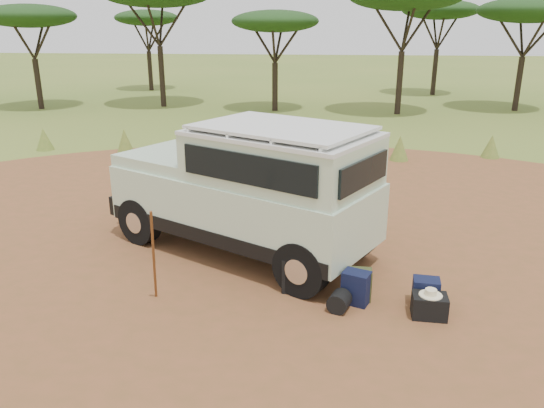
# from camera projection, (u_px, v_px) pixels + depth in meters

# --- Properties ---
(ground) EXTENTS (140.00, 140.00, 0.00)m
(ground) POSITION_uv_depth(u_px,v_px,m) (281.00, 271.00, 9.33)
(ground) COLOR #567228
(ground) RESTS_ON ground
(dirt_clearing) EXTENTS (23.00, 23.00, 0.01)m
(dirt_clearing) POSITION_uv_depth(u_px,v_px,m) (281.00, 271.00, 9.33)
(dirt_clearing) COLOR brown
(dirt_clearing) RESTS_ON ground
(grass_fringe) EXTENTS (36.60, 1.60, 0.90)m
(grass_fringe) POSITION_uv_depth(u_px,v_px,m) (309.00, 144.00, 17.35)
(grass_fringe) COLOR #567228
(grass_fringe) RESTS_ON ground
(acacia_treeline) EXTENTS (46.70, 13.20, 6.26)m
(acacia_treeline) POSITION_uv_depth(u_px,v_px,m) (333.00, 8.00, 26.33)
(acacia_treeline) COLOR black
(acacia_treeline) RESTS_ON ground
(safari_vehicle) EXTENTS (5.44, 4.22, 2.50)m
(safari_vehicle) POSITION_uv_depth(u_px,v_px,m) (249.00, 191.00, 9.75)
(safari_vehicle) COLOR #B5CEAF
(safari_vehicle) RESTS_ON ground
(walking_staff) EXTENTS (0.23, 0.48, 1.61)m
(walking_staff) POSITION_uv_depth(u_px,v_px,m) (154.00, 256.00, 8.00)
(walking_staff) COLOR brown
(walking_staff) RESTS_ON ground
(backpack_black) EXTENTS (0.46, 0.36, 0.59)m
(backpack_black) POSITION_uv_depth(u_px,v_px,m) (297.00, 275.00, 8.54)
(backpack_black) COLOR black
(backpack_black) RESTS_ON ground
(backpack_navy) EXTENTS (0.48, 0.42, 0.53)m
(backpack_navy) POSITION_uv_depth(u_px,v_px,m) (356.00, 288.00, 8.19)
(backpack_navy) COLOR black
(backpack_navy) RESTS_ON ground
(backpack_olive) EXTENTS (0.37, 0.27, 0.51)m
(backpack_olive) POSITION_uv_depth(u_px,v_px,m) (359.00, 285.00, 8.31)
(backpack_olive) COLOR #333B1B
(backpack_olive) RESTS_ON ground
(duffel_navy) EXTENTS (0.42, 0.34, 0.45)m
(duffel_navy) POSITION_uv_depth(u_px,v_px,m) (426.00, 292.00, 8.14)
(duffel_navy) COLOR black
(duffel_navy) RESTS_ON ground
(hard_case) EXTENTS (0.52, 0.38, 0.36)m
(hard_case) POSITION_uv_depth(u_px,v_px,m) (429.00, 306.00, 7.82)
(hard_case) COLOR black
(hard_case) RESTS_ON ground
(stuff_sack) EXTENTS (0.40, 0.40, 0.32)m
(stuff_sack) POSITION_uv_depth(u_px,v_px,m) (339.00, 301.00, 8.00)
(stuff_sack) COLOR black
(stuff_sack) RESTS_ON ground
(safari_hat) EXTENTS (0.34, 0.34, 0.10)m
(safari_hat) POSITION_uv_depth(u_px,v_px,m) (431.00, 293.00, 7.76)
(safari_hat) COLOR beige
(safari_hat) RESTS_ON hard_case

